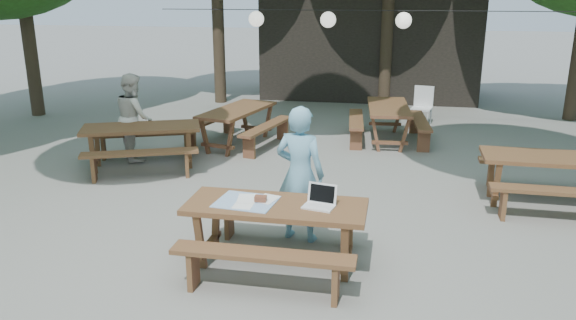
# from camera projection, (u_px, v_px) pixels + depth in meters

# --- Properties ---
(ground) EXTENTS (80.00, 80.00, 0.00)m
(ground) POSITION_uv_depth(u_px,v_px,m) (281.00, 237.00, 7.14)
(ground) COLOR slate
(ground) RESTS_ON ground
(pavilion) EXTENTS (6.00, 3.00, 2.80)m
(pavilion) POSITION_uv_depth(u_px,v_px,m) (370.00, 47.00, 16.50)
(pavilion) COLOR black
(pavilion) RESTS_ON ground
(main_picnic_table) EXTENTS (2.00, 1.58, 0.75)m
(main_picnic_table) POSITION_uv_depth(u_px,v_px,m) (276.00, 234.00, 6.30)
(main_picnic_table) COLOR brown
(main_picnic_table) RESTS_ON ground
(picnic_table_nw) EXTENTS (2.35, 2.17, 0.75)m
(picnic_table_nw) POSITION_uv_depth(u_px,v_px,m) (143.00, 146.00, 9.85)
(picnic_table_nw) COLOR brown
(picnic_table_nw) RESTS_ON ground
(picnic_table_ne) EXTENTS (2.01, 1.61, 0.75)m
(picnic_table_ne) POSITION_uv_depth(u_px,v_px,m) (552.00, 180.00, 8.07)
(picnic_table_ne) COLOR brown
(picnic_table_ne) RESTS_ON ground
(picnic_table_far_w) EXTENTS (1.97, 2.21, 0.75)m
(picnic_table_far_w) POSITION_uv_depth(u_px,v_px,m) (238.00, 126.00, 11.28)
(picnic_table_far_w) COLOR brown
(picnic_table_far_w) RESTS_ON ground
(picnic_table_far_e) EXTENTS (1.74, 2.06, 0.75)m
(picnic_table_far_e) POSITION_uv_depth(u_px,v_px,m) (388.00, 123.00, 11.56)
(picnic_table_far_e) COLOR brown
(picnic_table_far_e) RESTS_ON ground
(woman) EXTENTS (0.69, 0.52, 1.70)m
(woman) POSITION_uv_depth(u_px,v_px,m) (300.00, 174.00, 6.88)
(woman) COLOR #6EABC9
(woman) RESTS_ON ground
(second_person) EXTENTS (0.94, 0.98, 1.59)m
(second_person) POSITION_uv_depth(u_px,v_px,m) (134.00, 117.00, 10.24)
(second_person) COLOR silver
(second_person) RESTS_ON ground
(plastic_chair) EXTENTS (0.53, 0.53, 0.90)m
(plastic_chair) POSITION_uv_depth(u_px,v_px,m) (421.00, 115.00, 12.94)
(plastic_chair) COLOR silver
(plastic_chair) RESTS_ON ground
(laptop) EXTENTS (0.38, 0.32, 0.24)m
(laptop) POSITION_uv_depth(u_px,v_px,m) (320.00, 201.00, 6.12)
(laptop) COLOR white
(laptop) RESTS_ON main_picnic_table
(tabletop_clutter) EXTENTS (0.71, 0.62, 0.08)m
(tabletop_clutter) POSITION_uv_depth(u_px,v_px,m) (249.00, 201.00, 6.25)
(tabletop_clutter) COLOR #3878C2
(tabletop_clutter) RESTS_ON main_picnic_table
(paper_lanterns) EXTENTS (9.00, 0.34, 0.38)m
(paper_lanterns) POSITION_uv_depth(u_px,v_px,m) (329.00, 20.00, 12.11)
(paper_lanterns) COLOR black
(paper_lanterns) RESTS_ON ground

